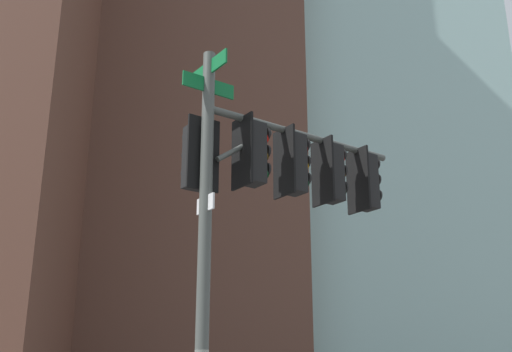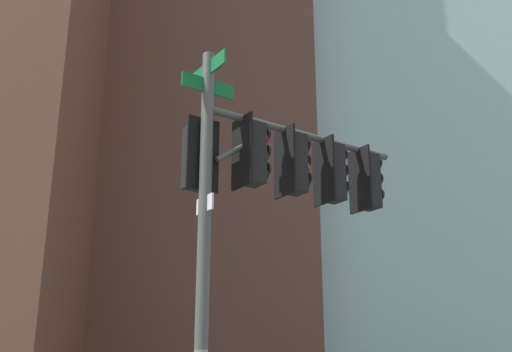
# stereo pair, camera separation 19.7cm
# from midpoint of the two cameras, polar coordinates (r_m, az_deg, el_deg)

# --- Properties ---
(signal_pole_assembly) EXTENTS (2.36, 3.74, 7.01)m
(signal_pole_assembly) POSITION_cam_midpoint_polar(r_m,az_deg,el_deg) (10.19, 2.22, -0.73)
(signal_pole_assembly) COLOR #4C514C
(signal_pole_assembly) RESTS_ON ground_plane
(building_brick_midblock) EXTENTS (17.14, 18.60, 47.62)m
(building_brick_midblock) POSITION_cam_midpoint_polar(r_m,az_deg,el_deg) (54.56, -5.83, 5.13)
(building_brick_midblock) COLOR brown
(building_brick_midblock) RESTS_ON ground_plane
(building_glass_tower) EXTENTS (26.32, 32.33, 80.85)m
(building_glass_tower) POSITION_cam_midpoint_polar(r_m,az_deg,el_deg) (69.99, 4.17, 14.81)
(building_glass_tower) COLOR #9EC6C1
(building_glass_tower) RESTS_ON ground_plane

